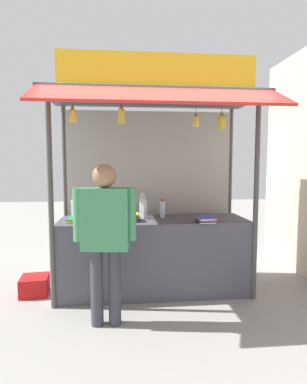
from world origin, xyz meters
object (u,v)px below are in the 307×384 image
(water_bottle_far_left, at_px, (145,210))
(banana_bunch_rightmost, at_px, (222,122))
(magazine_stack_back_left, at_px, (76,220))
(vendor_person, at_px, (105,230))
(magazine_stack_far_right, at_px, (130,217))
(water_bottle_front_right, at_px, (74,208))
(banana_bunch_inner_left, at_px, (73,116))
(banana_bunch_inner_right, at_px, (121,116))
(water_bottle_mid_left, at_px, (143,205))
(magazine_stack_left, at_px, (206,220))
(water_bottle_front_left, at_px, (162,209))
(plastic_crate, at_px, (35,285))
(banana_bunch_leftmost, at_px, (196,121))

(water_bottle_far_left, distance_m, banana_bunch_rightmost, 1.45)
(magazine_stack_back_left, relative_size, vendor_person, 0.18)
(magazine_stack_far_right, distance_m, banana_bunch_rightmost, 1.57)
(water_bottle_front_right, distance_m, banana_bunch_inner_left, 1.35)
(banana_bunch_inner_right, bearing_deg, banana_bunch_rightmost, -0.07)
(water_bottle_mid_left, height_order, magazine_stack_left, water_bottle_mid_left)
(water_bottle_mid_left, xyz_separation_m, magazine_stack_left, (0.73, -0.56, -0.11))
(magazine_stack_back_left, height_order, magazine_stack_left, magazine_stack_left)
(water_bottle_front_left, distance_m, banana_bunch_inner_left, 1.63)
(water_bottle_front_left, bearing_deg, magazine_stack_left, -41.14)
(banana_bunch_inner_right, height_order, plastic_crate, banana_bunch_inner_right)
(water_bottle_front_right, relative_size, banana_bunch_inner_left, 1.00)
(water_bottle_far_left, distance_m, banana_bunch_inner_left, 1.47)
(banana_bunch_inner_left, relative_size, plastic_crate, 0.79)
(water_bottle_far_left, xyz_separation_m, banana_bunch_leftmost, (0.54, -0.53, 1.07))
(banana_bunch_inner_right, xyz_separation_m, vendor_person, (-0.17, -0.35, -1.18))
(magazine_stack_far_right, height_order, banana_bunch_rightmost, banana_bunch_rightmost)
(magazine_stack_far_right, height_order, plastic_crate, magazine_stack_far_right)
(water_bottle_mid_left, xyz_separation_m, banana_bunch_rightmost, (0.85, -0.73, 1.03))
(banana_bunch_rightmost, height_order, plastic_crate, banana_bunch_rightmost)
(banana_bunch_leftmost, bearing_deg, magazine_stack_back_left, 163.42)
(magazine_stack_far_right, relative_size, plastic_crate, 0.77)
(magazine_stack_back_left, distance_m, banana_bunch_inner_right, 1.40)
(banana_bunch_leftmost, bearing_deg, vendor_person, -160.87)
(vendor_person, bearing_deg, magazine_stack_left, 30.22)
(magazine_stack_back_left, distance_m, banana_bunch_inner_left, 1.27)
(water_bottle_front_left, xyz_separation_m, water_bottle_mid_left, (-0.25, 0.15, 0.03))
(water_bottle_front_left, height_order, magazine_stack_left, water_bottle_front_left)
(magazine_stack_back_left, height_order, banana_bunch_inner_left, banana_bunch_inner_left)
(magazine_stack_back_left, xyz_separation_m, vendor_person, (0.39, -0.76, 0.03))
(water_bottle_mid_left, distance_m, magazine_stack_far_right, 0.41)
(banana_bunch_leftmost, bearing_deg, banana_bunch_inner_right, -179.94)
(water_bottle_far_left, bearing_deg, magazine_stack_back_left, -172.73)
(banana_bunch_leftmost, relative_size, banana_bunch_inner_left, 1.11)
(water_bottle_front_left, bearing_deg, magazine_stack_back_left, -171.36)
(banana_bunch_rightmost, height_order, vendor_person, banana_bunch_rightmost)
(banana_bunch_inner_right, height_order, vendor_person, banana_bunch_inner_right)
(plastic_crate, bearing_deg, water_bottle_mid_left, 9.46)
(banana_bunch_rightmost, relative_size, plastic_crate, 0.96)
(water_bottle_front_right, relative_size, magazine_stack_far_right, 1.03)
(magazine_stack_back_left, height_order, banana_bunch_leftmost, banana_bunch_leftmost)
(water_bottle_far_left, relative_size, magazine_stack_left, 0.99)
(magazine_stack_far_right, bearing_deg, water_bottle_mid_left, 63.96)
(water_bottle_front_left, height_order, plastic_crate, water_bottle_front_left)
(magazine_stack_far_right, bearing_deg, banana_bunch_leftmost, -26.79)
(plastic_crate, bearing_deg, banana_bunch_rightmost, -12.59)
(banana_bunch_leftmost, bearing_deg, banana_bunch_inner_left, -179.87)
(banana_bunch_inner_left, bearing_deg, water_bottle_far_left, 33.20)
(water_bottle_front_left, height_order, water_bottle_mid_left, water_bottle_mid_left)
(water_bottle_front_left, height_order, banana_bunch_leftmost, banana_bunch_leftmost)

